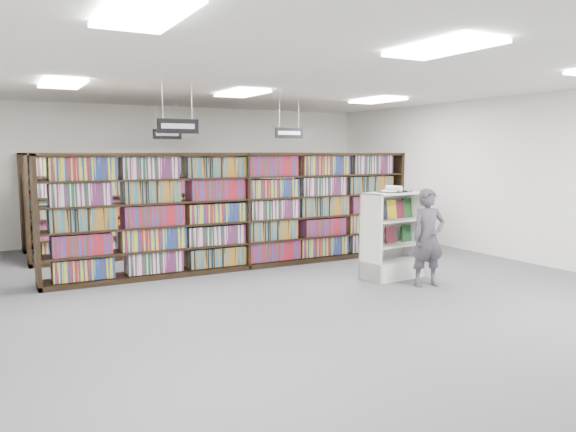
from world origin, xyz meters
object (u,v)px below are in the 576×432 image
shopper (428,238)px  open_book (394,190)px  bookshelf_row_near (243,211)px  endcap_display (391,249)px

shopper → open_book: bearing=107.4°
open_book → shopper: open_book is taller
bookshelf_row_near → shopper: bookshelf_row_near is taller
bookshelf_row_near → endcap_display: bearing=-46.2°
endcap_display → bookshelf_row_near: bearing=127.9°
bookshelf_row_near → open_book: size_ratio=11.04×
bookshelf_row_near → open_book: (1.92, -1.94, 0.43)m
open_book → endcap_display: bearing=173.1°
open_book → shopper: 1.04m
shopper → endcap_display: bearing=111.5°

